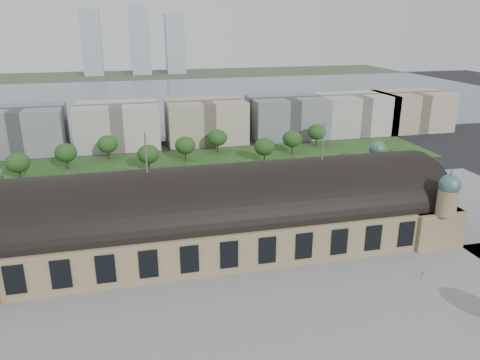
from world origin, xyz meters
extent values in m
plane|color=black|center=(0.00, 0.00, 0.00)|extent=(900.00, 900.00, 0.00)
cube|color=#967F5D|center=(0.00, 0.00, 6.00)|extent=(150.00, 40.00, 12.00)
cube|color=#967F5D|center=(67.00, 0.00, 6.00)|extent=(16.00, 43.00, 12.00)
cylinder|color=black|center=(0.00, 0.00, 12.00)|extent=(144.00, 37.60, 37.60)
cylinder|color=black|center=(73.00, 0.00, 14.00)|extent=(1.20, 32.00, 32.00)
cylinder|color=#967F5D|center=(67.00, 21.00, 16.00)|extent=(6.00, 6.00, 8.00)
sphere|color=#446D63|center=(67.00, 21.00, 21.50)|extent=(6.40, 6.40, 6.40)
cone|color=#446D63|center=(67.00, 21.00, 25.50)|extent=(1.00, 1.00, 2.50)
cylinder|color=#967F5D|center=(67.00, -21.00, 16.00)|extent=(6.00, 6.00, 8.00)
sphere|color=#446D63|center=(67.00, -21.00, 21.50)|extent=(6.40, 6.40, 6.40)
cone|color=#446D63|center=(67.00, -21.00, 25.50)|extent=(1.00, 1.00, 2.50)
cylinder|color=#59595B|center=(-20.00, 0.00, 31.50)|extent=(0.50, 0.50, 12.00)
cylinder|color=#59595B|center=(35.00, 0.00, 31.50)|extent=(0.50, 0.50, 12.00)
cube|color=gray|center=(10.00, -44.00, 0.00)|extent=(190.00, 48.00, 0.12)
cube|color=black|center=(-20.00, 38.00, 0.00)|extent=(260.00, 26.00, 0.10)
cube|color=#2C4F1F|center=(-15.00, 93.00, 0.00)|extent=(300.00, 45.00, 0.10)
cube|color=#DB600C|center=(-55.00, 62.00, 4.70)|extent=(14.00, 9.00, 0.70)
cube|color=#59595B|center=(-53.00, 68.00, 1.60)|extent=(7.00, 5.00, 3.20)
cylinder|color=#59595B|center=(-60.50, 65.20, 2.20)|extent=(0.50, 0.50, 4.40)
cylinder|color=#59595B|center=(-49.50, 65.20, 2.20)|extent=(0.50, 0.50, 4.40)
cylinder|color=#59595B|center=(-60.50, 58.80, 2.20)|extent=(0.50, 0.50, 4.40)
cylinder|color=#59595B|center=(-49.50, 58.80, 2.20)|extent=(0.50, 0.50, 4.40)
cube|color=slate|center=(0.00, 298.00, 0.00)|extent=(700.00, 320.00, 0.08)
cube|color=#44513D|center=(0.00, 498.00, 0.00)|extent=(700.00, 120.00, 0.14)
cube|color=#9EA8B2|center=(-60.00, 508.00, 40.00)|extent=(24.00, 24.00, 80.00)
cube|color=#9EA8B2|center=(0.00, 508.00, 42.50)|extent=(24.00, 24.00, 85.00)
cube|color=#9EA8B2|center=(45.00, 508.00, 37.50)|extent=(24.00, 24.00, 75.00)
cube|color=gray|center=(-80.00, 133.00, 12.00)|extent=(45.00, 32.00, 24.00)
cube|color=#BBB8B2|center=(-30.00, 133.00, 12.00)|extent=(45.00, 32.00, 24.00)
cube|color=#B8A991|center=(20.00, 133.00, 12.00)|extent=(45.00, 32.00, 24.00)
cube|color=gray|center=(70.00, 133.00, 12.00)|extent=(45.00, 32.00, 24.00)
cube|color=#BBB8B2|center=(115.00, 133.00, 12.00)|extent=(45.00, 32.00, 24.00)
cube|color=#B8A991|center=(155.00, 133.00, 12.00)|extent=(45.00, 32.00, 24.00)
cylinder|color=#2D2116|center=(-72.00, 53.00, 2.16)|extent=(0.70, 0.70, 4.32)
ellipsoid|color=#1D4819|center=(-72.00, 53.00, 7.44)|extent=(9.60, 9.60, 8.16)
cylinder|color=#2D2116|center=(-48.00, 53.00, 2.16)|extent=(0.70, 0.70, 4.32)
ellipsoid|color=#1D4819|center=(-48.00, 53.00, 7.44)|extent=(9.60, 9.60, 8.16)
cylinder|color=#2D2116|center=(-24.00, 53.00, 2.16)|extent=(0.70, 0.70, 4.32)
ellipsoid|color=#1D4819|center=(-24.00, 53.00, 7.44)|extent=(9.60, 9.60, 8.16)
cylinder|color=#2D2116|center=(0.00, 53.00, 2.16)|extent=(0.70, 0.70, 4.32)
ellipsoid|color=#1D4819|center=(0.00, 53.00, 7.44)|extent=(9.60, 9.60, 8.16)
cylinder|color=#2D2116|center=(24.00, 53.00, 2.16)|extent=(0.70, 0.70, 4.32)
ellipsoid|color=#1D4819|center=(24.00, 53.00, 7.44)|extent=(9.60, 9.60, 8.16)
cylinder|color=#2D2116|center=(48.00, 53.00, 2.16)|extent=(0.70, 0.70, 4.32)
ellipsoid|color=#1D4819|center=(48.00, 53.00, 7.44)|extent=(9.60, 9.60, 8.16)
cylinder|color=#2D2116|center=(72.00, 53.00, 2.16)|extent=(0.70, 0.70, 4.32)
ellipsoid|color=#1D4819|center=(72.00, 53.00, 7.44)|extent=(9.60, 9.60, 8.16)
cylinder|color=#2D2116|center=(96.00, 53.00, 2.16)|extent=(0.70, 0.70, 4.32)
ellipsoid|color=#1D4819|center=(96.00, 53.00, 7.44)|extent=(9.60, 9.60, 8.16)
cylinder|color=#2D2116|center=(-73.00, 83.00, 2.34)|extent=(0.70, 0.70, 4.68)
ellipsoid|color=#1D4819|center=(-73.00, 83.00, 8.06)|extent=(10.40, 10.40, 8.84)
cylinder|color=#2D2116|center=(-54.00, 95.00, 2.34)|extent=(0.70, 0.70, 4.68)
ellipsoid|color=#1D4819|center=(-54.00, 95.00, 8.06)|extent=(10.40, 10.40, 8.84)
cylinder|color=#2D2116|center=(-35.00, 107.00, 2.34)|extent=(0.70, 0.70, 4.68)
ellipsoid|color=#1D4819|center=(-35.00, 107.00, 8.06)|extent=(10.40, 10.40, 8.84)
cylinder|color=#2D2116|center=(-16.00, 83.00, 2.34)|extent=(0.70, 0.70, 4.68)
ellipsoid|color=#1D4819|center=(-16.00, 83.00, 8.06)|extent=(10.40, 10.40, 8.84)
cylinder|color=#2D2116|center=(3.00, 95.00, 2.34)|extent=(0.70, 0.70, 4.68)
ellipsoid|color=#1D4819|center=(3.00, 95.00, 8.06)|extent=(10.40, 10.40, 8.84)
cylinder|color=#2D2116|center=(22.00, 107.00, 2.34)|extent=(0.70, 0.70, 4.68)
ellipsoid|color=#1D4819|center=(22.00, 107.00, 8.06)|extent=(10.40, 10.40, 8.84)
cylinder|color=#2D2116|center=(41.00, 83.00, 2.34)|extent=(0.70, 0.70, 4.68)
ellipsoid|color=#1D4819|center=(41.00, 83.00, 8.06)|extent=(10.40, 10.40, 8.84)
cylinder|color=#2D2116|center=(60.00, 95.00, 2.34)|extent=(0.70, 0.70, 4.68)
ellipsoid|color=#1D4819|center=(60.00, 95.00, 8.06)|extent=(10.40, 10.40, 8.84)
cylinder|color=#2D2116|center=(79.00, 107.00, 2.34)|extent=(0.70, 0.70, 4.68)
ellipsoid|color=#1D4819|center=(79.00, 107.00, 8.06)|extent=(10.40, 10.40, 8.84)
imported|color=black|center=(-70.14, 36.24, 0.79)|extent=(5.71, 2.71, 1.57)
imported|color=maroon|center=(-31.77, 37.92, 0.70)|extent=(5.00, 2.41, 1.41)
imported|color=#1A1843|center=(1.36, 35.67, 0.79)|extent=(4.65, 1.88, 1.58)
imported|color=#57585E|center=(53.55, 48.91, 0.74)|extent=(4.55, 1.74, 1.48)
imported|color=silver|center=(65.38, 30.59, 0.78)|extent=(5.74, 2.93, 1.55)
imported|color=#5C5F64|center=(-36.81, 21.12, 0.70)|extent=(4.39, 3.35, 1.39)
imported|color=silver|center=(-40.08, 25.00, 0.65)|extent=(4.16, 2.87, 1.30)
imported|color=#96999E|center=(-49.20, 21.00, 0.78)|extent=(6.18, 4.66, 1.56)
imported|color=black|center=(-28.03, 25.00, 0.64)|extent=(4.74, 3.26, 1.28)
imported|color=#B11C2F|center=(-5.17, 29.82, 1.81)|extent=(13.12, 3.65, 3.62)
imported|color=silver|center=(16.48, 30.54, 1.51)|extent=(11.00, 3.49, 3.01)
imported|color=silver|center=(14.67, 27.00, 1.81)|extent=(13.19, 3.91, 3.63)
imported|color=gray|center=(51.64, -34.47, 0.86)|extent=(0.96, 0.75, 1.73)
camera|label=1|loc=(-24.68, -132.98, 68.02)|focal=35.00mm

